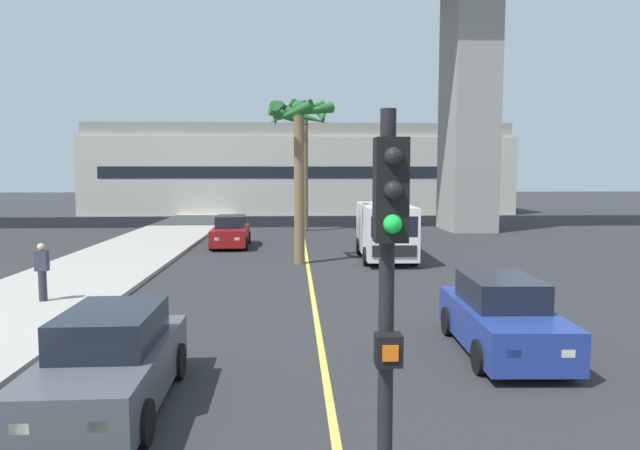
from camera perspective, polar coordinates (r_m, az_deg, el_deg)
The scene contains 10 objects.
lane_stripe_center at distance 22.53m, azimuth -1.21°, elevation -4.20°, with size 0.14×56.00×0.01m, color #DBCC4C.
pier_building_backdrop at distance 52.76m, azimuth -2.10°, elevation 5.53°, with size 37.87×8.04×7.98m.
car_queue_front at distance 28.85m, azimuth -8.96°, elevation -0.74°, with size 1.91×4.14×1.56m.
car_queue_second at distance 9.79m, azimuth -20.31°, elevation -12.92°, with size 1.88×4.13×1.56m.
car_queue_third at distance 12.52m, azimuth 17.78°, elevation -8.85°, with size 1.96×4.16×1.56m.
delivery_van at distance 24.33m, azimuth 6.56°, elevation -0.49°, with size 2.26×5.29×2.36m.
traffic_light_median_near at distance 4.36m, azimuth 6.82°, elevation -8.20°, with size 0.24×0.37×4.20m.
palm_tree_near_median at distance 23.05m, azimuth -2.09°, elevation 8.67°, with size 2.77×2.93×6.59m.
palm_tree_mid_median at distance 36.05m, azimuth -1.54°, elevation 10.18°, with size 3.66×3.67×8.20m.
pedestrian_near_crosswalk at distance 17.62m, azimuth -26.13°, elevation -4.16°, with size 0.34×0.22×1.62m.
Camera 1 is at (-0.58, 1.78, 3.73)m, focal length 31.87 mm.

